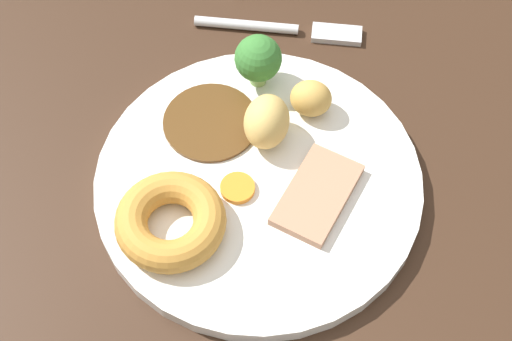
# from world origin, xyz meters

# --- Properties ---
(dining_table) EXTENTS (1.20, 0.84, 0.04)m
(dining_table) POSITION_xyz_m (0.00, 0.00, 0.02)
(dining_table) COLOR #382316
(dining_table) RESTS_ON ground
(dinner_plate) EXTENTS (0.26, 0.26, 0.01)m
(dinner_plate) POSITION_xyz_m (0.04, -0.00, 0.04)
(dinner_plate) COLOR white
(dinner_plate) RESTS_ON dining_table
(gravy_pool) EXTENTS (0.08, 0.08, 0.00)m
(gravy_pool) POSITION_xyz_m (-0.01, -0.05, 0.05)
(gravy_pool) COLOR #563819
(gravy_pool) RESTS_ON dinner_plate
(meat_slice_main) EXTENTS (0.09, 0.07, 0.01)m
(meat_slice_main) POSITION_xyz_m (0.05, 0.05, 0.05)
(meat_slice_main) COLOR tan
(meat_slice_main) RESTS_ON dinner_plate
(yorkshire_pudding) EXTENTS (0.08, 0.08, 0.02)m
(yorkshire_pudding) POSITION_xyz_m (0.09, -0.06, 0.06)
(yorkshire_pudding) COLOR #C68938
(yorkshire_pudding) RESTS_ON dinner_plate
(roast_potato_left) EXTENTS (0.05, 0.04, 0.04)m
(roast_potato_left) POSITION_xyz_m (0.00, -0.00, 0.07)
(roast_potato_left) COLOR #D8B260
(roast_potato_left) RESTS_ON dinner_plate
(roast_potato_right) EXTENTS (0.03, 0.03, 0.03)m
(roast_potato_right) POSITION_xyz_m (-0.03, 0.03, 0.07)
(roast_potato_right) COLOR tan
(roast_potato_right) RESTS_ON dinner_plate
(carrot_coin_front) EXTENTS (0.03, 0.03, 0.00)m
(carrot_coin_front) POSITION_xyz_m (0.05, -0.01, 0.05)
(carrot_coin_front) COLOR orange
(carrot_coin_front) RESTS_ON dinner_plate
(broccoli_floret) EXTENTS (0.04, 0.04, 0.05)m
(broccoli_floret) POSITION_xyz_m (-0.06, -0.02, 0.08)
(broccoli_floret) COLOR #8CB766
(broccoli_floret) RESTS_ON dinner_plate
(fork) EXTENTS (0.02, 0.15, 0.01)m
(fork) POSITION_xyz_m (-0.13, -0.00, 0.04)
(fork) COLOR silver
(fork) RESTS_ON dining_table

